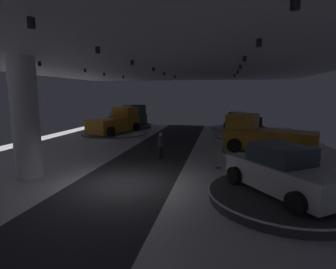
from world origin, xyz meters
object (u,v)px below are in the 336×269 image
Objects in this scene: display_platform_mid_right at (269,154)px; display_platform_deep_left at (127,126)px; display_platform_deep_right at (236,129)px; display_car_deep_right at (237,120)px; display_platform_far_left at (115,134)px; pickup_truck_mid_right at (264,137)px; display_platform_near_right at (281,197)px; display_car_near_right at (282,172)px; visitor_walking_near at (161,144)px; pickup_truck_deep_left at (128,116)px; display_platform_far_right at (249,139)px; display_car_far_right at (249,128)px; column_left at (25,118)px; pickup_truck_far_left at (117,122)px.

display_platform_deep_left is at bearing 139.01° from display_platform_mid_right.
display_platform_deep_right is 1.24× the size of display_car_deep_right.
display_car_deep_right reaches higher than display_platform_far_left.
display_platform_near_right is at bearing -93.72° from pickup_truck_mid_right.
display_car_near_right reaches higher than visitor_walking_near.
display_platform_deep_left is at bearing 138.81° from pickup_truck_deep_left.
display_platform_far_right reaches higher than display_platform_far_left.
display_platform_mid_right is 1.08× the size of display_platform_near_right.
pickup_truck_deep_left is 6.11m from display_platform_far_left.
display_car_far_right is (0.00, -0.03, 0.92)m from display_platform_far_right.
display_car_near_right is at bearing -88.62° from display_platform_deep_right.
display_car_deep_right reaches higher than visitor_walking_near.
display_car_far_right reaches higher than display_platform_deep_left.
display_platform_deep_left is (-1.85, 18.22, -2.54)m from column_left.
display_car_far_right is at bearing -84.67° from display_car_deep_right.
pickup_truck_deep_left is at bearing 95.09° from column_left.
column_left is 11.29m from display_platform_near_right.
display_platform_far_right reaches higher than display_platform_deep_right.
pickup_truck_mid_right is 6.48m from visitor_walking_near.
pickup_truck_deep_left is 1.24× the size of display_car_far_right.
display_platform_far_right is (0.62, -6.71, 0.05)m from display_platform_deep_right.
display_platform_mid_right is 13.79m from display_platform_far_left.
display_platform_far_right is at bearing -84.66° from display_car_deep_right.
display_car_far_right is 9.38m from visitor_walking_near.
display_car_near_right is (10.95, -0.77, -1.63)m from column_left.
display_car_deep_right is at bearing 1.70° from display_platform_deep_left.
display_platform_far_right is at bearing 47.02° from column_left.
display_platform_near_right is at bearing -4.15° from column_left.
display_car_deep_right is at bearing 91.45° from display_platform_near_right.
pickup_truck_mid_right is at bearing -25.70° from pickup_truck_far_left.
display_platform_near_right is 12.71m from display_car_far_right.
pickup_truck_far_left is (-12.18, 5.86, -0.00)m from pickup_truck_mid_right.
display_platform_deep_right is (-1.27, 12.21, -0.02)m from display_platform_mid_right.
column_left is at bearing -86.10° from display_platform_far_left.
display_platform_mid_right is 1.11m from pickup_truck_mid_right.
pickup_truck_deep_left is at bearing -177.12° from display_platform_deep_right.
pickup_truck_deep_left is 0.91× the size of display_platform_far_left.
display_car_deep_right is at bearing 94.58° from pickup_truck_mid_right.
display_car_deep_right is 2.80× the size of visitor_walking_near.
pickup_truck_mid_right is 3.58× the size of visitor_walking_near.
pickup_truck_deep_left reaches higher than display_platform_far_left.
display_platform_near_right is 12.71m from display_platform_far_right.
display_platform_deep_right is 12.34m from display_platform_deep_left.
display_platform_deep_right is 6.73m from display_platform_far_right.
column_left is at bearing -119.38° from display_platform_deep_right.
pickup_truck_mid_right reaches higher than display_platform_deep_right.
display_platform_mid_right is 1.00× the size of pickup_truck_far_left.
display_car_deep_right is at bearing 60.59° from column_left.
display_platform_mid_right is 1.31× the size of display_car_far_right.
pickup_truck_deep_left reaches higher than pickup_truck_mid_right.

